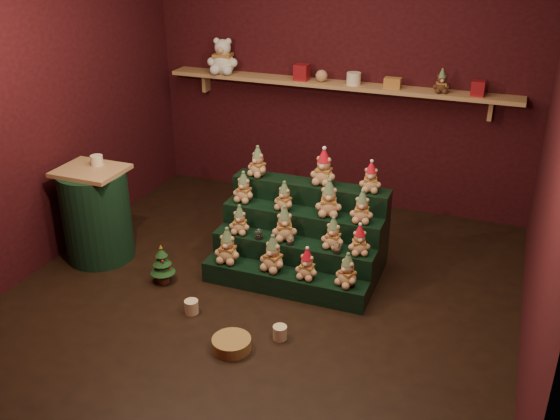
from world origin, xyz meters
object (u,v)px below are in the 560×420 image
at_px(side_table, 97,214).
at_px(snow_globe_b, 290,240).
at_px(riser_tier_front, 284,282).
at_px(snow_globe_c, 337,248).
at_px(snow_globe_a, 259,234).
at_px(white_bear, 223,51).
at_px(wicker_basket, 232,344).
at_px(mug_right, 280,333).
at_px(brown_bear, 442,81).
at_px(mini_christmas_tree, 162,264).
at_px(mug_left, 191,307).

bearing_deg(side_table, snow_globe_b, 6.65).
bearing_deg(side_table, riser_tier_front, 1.46).
xyz_separation_m(snow_globe_c, side_table, (-2.16, -0.20, 0.02)).
distance_m(snow_globe_a, snow_globe_b, 0.28).
bearing_deg(white_bear, wicker_basket, -72.91).
distance_m(mug_right, brown_bear, 2.88).
height_order(snow_globe_c, wicker_basket, snow_globe_c).
bearing_deg(snow_globe_c, white_bear, 136.84).
height_order(snow_globe_b, snow_globe_c, snow_globe_c).
xyz_separation_m(riser_tier_front, mini_christmas_tree, (-1.01, -0.23, 0.08)).
bearing_deg(mini_christmas_tree, white_bear, 100.29).
distance_m(white_bear, brown_bear, 2.27).
xyz_separation_m(snow_globe_a, mug_right, (0.49, -0.77, -0.35)).
height_order(snow_globe_b, side_table, side_table).
bearing_deg(snow_globe_b, side_table, -173.49).
bearing_deg(snow_globe_a, brown_bear, 54.93).
bearing_deg(mug_right, snow_globe_a, 122.36).
relative_size(side_table, wicker_basket, 3.04).
xyz_separation_m(snow_globe_a, brown_bear, (1.17, 1.67, 1.02)).
relative_size(mug_left, wicker_basket, 0.39).
distance_m(mini_christmas_tree, mug_left, 0.56).
bearing_deg(snow_globe_b, riser_tier_front, -87.65).
xyz_separation_m(mug_right, white_bear, (-1.58, 2.44, 1.50)).
relative_size(side_table, mini_christmas_tree, 2.42).
distance_m(snow_globe_a, side_table, 1.49).
height_order(snow_globe_c, white_bear, white_bear).
bearing_deg(snow_globe_c, snow_globe_b, -180.00).
xyz_separation_m(side_table, brown_bear, (2.65, 1.87, 1.00)).
bearing_deg(snow_globe_a, wicker_basket, -78.20).
bearing_deg(mug_left, mug_right, -4.56).
relative_size(mug_left, white_bear, 0.24).
bearing_deg(mini_christmas_tree, riser_tier_front, 12.75).
distance_m(snow_globe_b, white_bear, 2.45).
height_order(side_table, white_bear, white_bear).
xyz_separation_m(side_table, white_bear, (0.39, 1.87, 1.13)).
bearing_deg(mini_christmas_tree, mug_right, -17.65).
distance_m(snow_globe_c, mug_right, 0.87).
height_order(mug_right, wicker_basket, mug_right).
height_order(snow_globe_b, mug_left, snow_globe_b).
xyz_separation_m(snow_globe_a, mug_left, (-0.28, -0.71, -0.35)).
bearing_deg(wicker_basket, mug_right, 40.82).
xyz_separation_m(snow_globe_b, snow_globe_c, (0.40, 0.00, 0.00)).
bearing_deg(white_bear, snow_globe_b, -59.37).
bearing_deg(wicker_basket, snow_globe_a, 101.80).
xyz_separation_m(riser_tier_front, snow_globe_b, (-0.01, 0.16, 0.31)).
xyz_separation_m(snow_globe_b, white_bear, (-1.37, 1.67, 1.15)).
bearing_deg(mug_left, white_bear, 108.99).
distance_m(riser_tier_front, snow_globe_c, 0.53).
relative_size(snow_globe_c, wicker_basket, 0.32).
bearing_deg(white_bear, riser_tier_front, -61.80).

